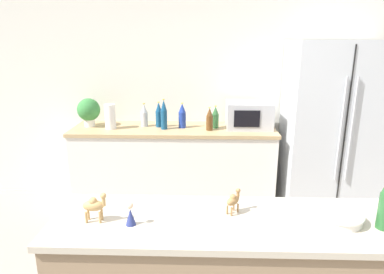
{
  "coord_description": "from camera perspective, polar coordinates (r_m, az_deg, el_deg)",
  "views": [
    {
      "loc": [
        -0.1,
        -1.19,
        1.84
      ],
      "look_at": [
        -0.18,
        1.41,
        1.09
      ],
      "focal_mm": 32.0,
      "sensor_mm": 36.0,
      "label": 1
    }
  ],
  "objects": [
    {
      "name": "fruit_bowl",
      "position": [
        1.97,
        23.46,
        -12.08
      ],
      "size": [
        0.24,
        0.24,
        0.05
      ],
      "color": "white",
      "rests_on": "bar_counter"
    },
    {
      "name": "microwave",
      "position": [
        3.72,
        9.46,
        3.63
      ],
      "size": [
        0.48,
        0.37,
        0.28
      ],
      "color": "#B2B5BA",
      "rests_on": "back_counter"
    },
    {
      "name": "wall_back",
      "position": [
        3.96,
        3.33,
        7.8
      ],
      "size": [
        8.0,
        0.06,
        2.55
      ],
      "color": "silver",
      "rests_on": "ground_plane"
    },
    {
      "name": "back_bottle_3",
      "position": [
        3.73,
        -5.55,
        3.68
      ],
      "size": [
        0.07,
        0.07,
        0.28
      ],
      "color": "navy",
      "rests_on": "back_counter"
    },
    {
      "name": "back_bottle_4",
      "position": [
        3.63,
        -4.71,
        3.7
      ],
      "size": [
        0.07,
        0.07,
        0.32
      ],
      "color": "navy",
      "rests_on": "back_counter"
    },
    {
      "name": "refrigerator",
      "position": [
        3.89,
        22.23,
        1.1
      ],
      "size": [
        0.96,
        0.7,
        1.83
      ],
      "color": "silver",
      "rests_on": "ground_plane"
    },
    {
      "name": "back_bottle_5",
      "position": [
        3.58,
        2.94,
        2.96
      ],
      "size": [
        0.07,
        0.07,
        0.25
      ],
      "color": "brown",
      "rests_on": "back_counter"
    },
    {
      "name": "camel_figurine",
      "position": [
        1.86,
        -15.98,
        -10.83
      ],
      "size": [
        0.13,
        0.06,
        0.16
      ],
      "color": "tan",
      "rests_on": "bar_counter"
    },
    {
      "name": "potted_plant",
      "position": [
        3.89,
        -16.83,
        4.24
      ],
      "size": [
        0.25,
        0.25,
        0.31
      ],
      "color": "silver",
      "rests_on": "back_counter"
    },
    {
      "name": "paper_towel_roll",
      "position": [
        3.74,
        -13.46,
        3.33
      ],
      "size": [
        0.11,
        0.11,
        0.26
      ],
      "color": "white",
      "rests_on": "back_counter"
    },
    {
      "name": "back_bottle_0",
      "position": [
        3.78,
        -7.96,
        3.59
      ],
      "size": [
        0.08,
        0.08,
        0.26
      ],
      "color": "#B2B7BC",
      "rests_on": "back_counter"
    },
    {
      "name": "back_bottle_2",
      "position": [
        3.68,
        3.92,
        3.28
      ],
      "size": [
        0.07,
        0.07,
        0.24
      ],
      "color": "#2D6033",
      "rests_on": "back_counter"
    },
    {
      "name": "wise_man_figurine_crimson",
      "position": [
        1.81,
        -10.22,
        -12.71
      ],
      "size": [
        0.05,
        0.05,
        0.12
      ],
      "color": "navy",
      "rests_on": "bar_counter"
    },
    {
      "name": "back_bottle_1",
      "position": [
        3.68,
        -1.64,
        3.55
      ],
      "size": [
        0.08,
        0.08,
        0.27
      ],
      "color": "navy",
      "rests_on": "back_counter"
    },
    {
      "name": "back_counter",
      "position": [
        3.86,
        -2.97,
        -4.98
      ],
      "size": [
        2.19,
        0.63,
        0.91
      ],
      "color": "silver",
      "rests_on": "ground_plane"
    },
    {
      "name": "camel_figurine_second",
      "position": [
        1.89,
        6.92,
        -10.39
      ],
      "size": [
        0.1,
        0.1,
        0.13
      ],
      "color": "olive",
      "rests_on": "bar_counter"
    }
  ]
}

